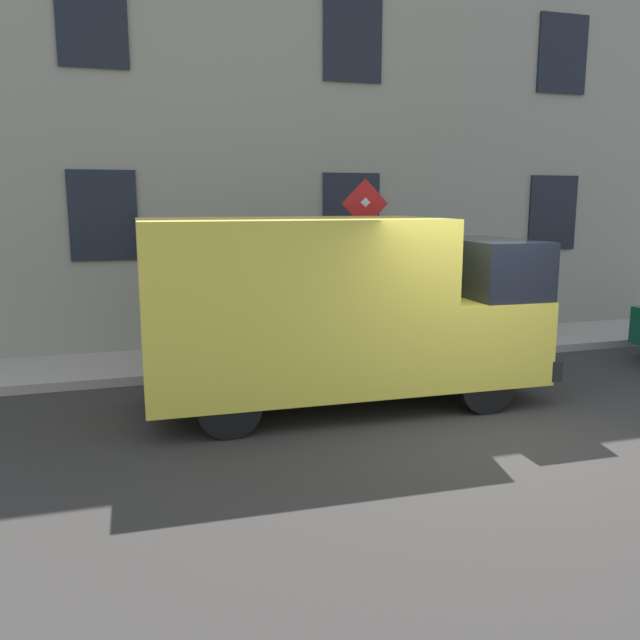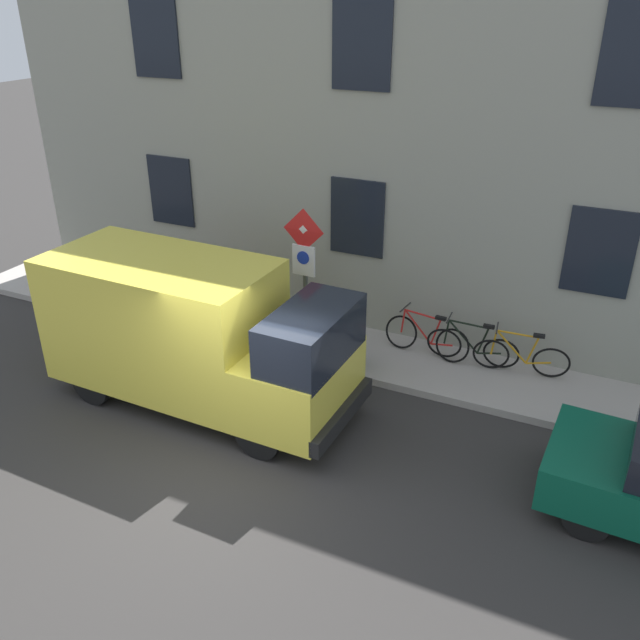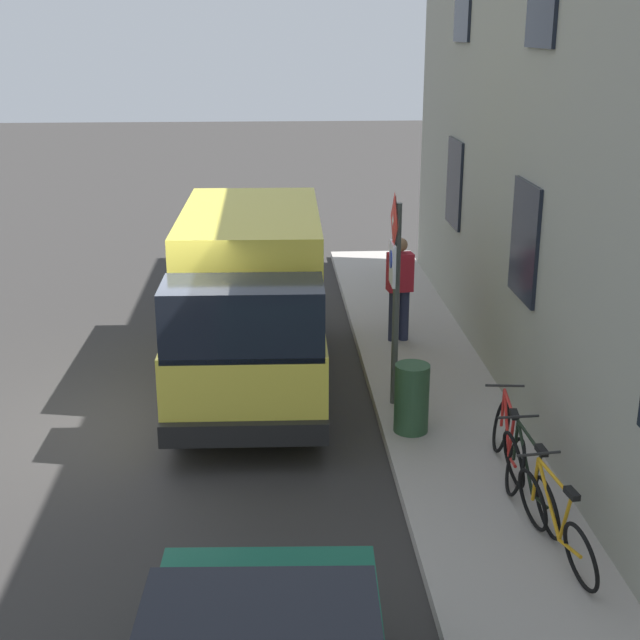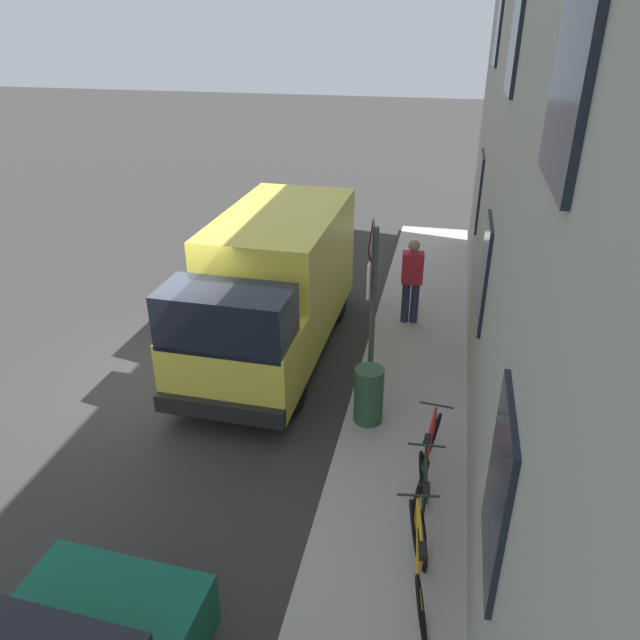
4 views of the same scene
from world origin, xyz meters
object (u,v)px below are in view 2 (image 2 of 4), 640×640
Objects in this scene: bicycle_black at (472,346)px; pedestrian at (204,280)px; litter_bin at (352,342)px; bicycle_orange at (521,356)px; bicycle_red at (426,337)px; sign_post_stacked at (304,265)px; delivery_van at (193,331)px.

pedestrian reaches higher than bicycle_black.
pedestrian is at bearing 84.48° from litter_bin.
bicycle_orange is 1.00× the size of bicycle_red.
sign_post_stacked reaches higher than bicycle_red.
delivery_van is (-1.91, 1.12, -0.70)m from sign_post_stacked.
pedestrian is at bearing 13.66° from bicycle_red.
sign_post_stacked is at bearing 8.03° from bicycle_orange.
bicycle_black is (1.08, -2.91, -1.52)m from sign_post_stacked.
delivery_van is 3.12× the size of bicycle_red.
delivery_van reaches higher than bicycle_black.
bicycle_black is 1.00× the size of bicycle_red.
sign_post_stacked is at bearing -18.16° from pedestrian.
sign_post_stacked is 3.46m from bicycle_black.
litter_bin reaches higher than bicycle_black.
bicycle_orange is 6.40m from pedestrian.
bicycle_red is at bearing -3.33° from bicycle_black.
bicycle_black is at bearing -7.92° from bicycle_orange.
bicycle_orange is 1.00× the size of bicycle_black.
delivery_van is 3.13× the size of bicycle_orange.
litter_bin reaches higher than bicycle_red.
bicycle_red is (0.00, 0.88, 0.00)m from bicycle_black.
sign_post_stacked is at bearing 98.81° from litter_bin.
bicycle_red is 4.66m from pedestrian.
delivery_van is 5.09m from bicycle_black.
bicycle_black is (0.00, 0.88, 0.00)m from bicycle_orange.
litter_bin is at bearing 10.13° from bicycle_orange.
litter_bin is (2.05, -2.01, -0.74)m from delivery_van.
pedestrian is at bearing 122.24° from delivery_van.
bicycle_red is (0.00, 1.76, 0.00)m from bicycle_orange.
delivery_van reaches higher than litter_bin.
bicycle_black is at bearing -1.32° from pedestrian.
litter_bin is (0.14, -0.90, -1.44)m from sign_post_stacked.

